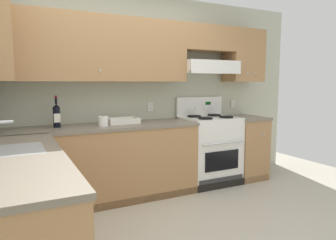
{
  "coord_description": "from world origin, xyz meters",
  "views": [
    {
      "loc": [
        -1.25,
        -2.32,
        1.41
      ],
      "look_at": [
        0.27,
        0.7,
        1.0
      ],
      "focal_mm": 33.29,
      "sensor_mm": 36.0,
      "label": 1
    }
  ],
  "objects_px": {
    "wine_bottle": "(57,115)",
    "bowl": "(123,122)",
    "paper_towel_roll": "(103,121)",
    "stove": "(209,149)"
  },
  "relations": [
    {
      "from": "paper_towel_roll",
      "to": "bowl",
      "type": "bearing_deg",
      "value": 24.88
    },
    {
      "from": "wine_bottle",
      "to": "bowl",
      "type": "distance_m",
      "value": 0.77
    },
    {
      "from": "stove",
      "to": "paper_towel_roll",
      "type": "relative_size",
      "value": 10.57
    },
    {
      "from": "wine_bottle",
      "to": "stove",
      "type": "bearing_deg",
      "value": -1.78
    },
    {
      "from": "stove",
      "to": "wine_bottle",
      "type": "bearing_deg",
      "value": 178.22
    },
    {
      "from": "wine_bottle",
      "to": "bowl",
      "type": "relative_size",
      "value": 0.93
    },
    {
      "from": "stove",
      "to": "bowl",
      "type": "height_order",
      "value": "stove"
    },
    {
      "from": "bowl",
      "to": "paper_towel_roll",
      "type": "distance_m",
      "value": 0.31
    },
    {
      "from": "bowl",
      "to": "paper_towel_roll",
      "type": "xyz_separation_m",
      "value": [
        -0.28,
        -0.13,
        0.03
      ]
    },
    {
      "from": "wine_bottle",
      "to": "paper_towel_roll",
      "type": "bearing_deg",
      "value": -15.26
    }
  ]
}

